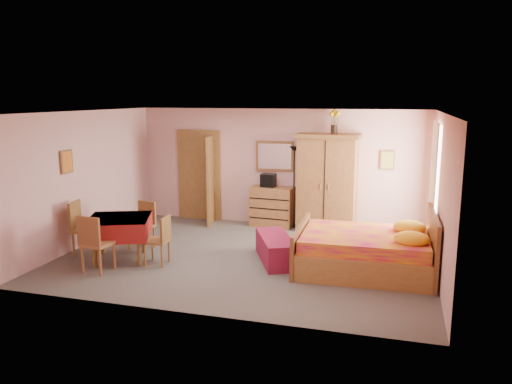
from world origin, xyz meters
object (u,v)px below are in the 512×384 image
(wardrobe, at_px, (327,183))
(sunflower_vase, at_px, (334,122))
(wall_mirror, at_px, (275,156))
(bench, at_px, (275,249))
(floor_lamp, at_px, (294,187))
(chair_west, at_px, (87,229))
(chair_south, at_px, (98,243))
(stereo, at_px, (268,180))
(bed, at_px, (364,240))
(dining_table, at_px, (120,239))
(chest_of_drawers, at_px, (272,207))
(chair_east, at_px, (157,240))
(chair_north, at_px, (141,226))

(wardrobe, distance_m, sunflower_vase, 1.31)
(wall_mirror, distance_m, bench, 2.96)
(floor_lamp, distance_m, chair_west, 4.44)
(floor_lamp, distance_m, chair_south, 4.53)
(floor_lamp, bearing_deg, stereo, -170.42)
(bed, relative_size, dining_table, 2.14)
(chest_of_drawers, relative_size, wardrobe, 0.45)
(chair_east, bearing_deg, wardrobe, -42.93)
(chest_of_drawers, distance_m, wall_mirror, 1.13)
(floor_lamp, xyz_separation_m, sunflower_vase, (0.86, -0.09, 1.45))
(chest_of_drawers, relative_size, chair_north, 1.05)
(wall_mirror, height_order, dining_table, wall_mirror)
(chair_west, bearing_deg, bed, 84.91)
(wall_mirror, bearing_deg, chair_west, -134.63)
(wall_mirror, xyz_separation_m, bed, (2.18, -2.60, -1.03))
(chair_north, distance_m, chair_west, 0.99)
(bench, xyz_separation_m, chair_south, (-2.70, -1.31, 0.26))
(chair_south, bearing_deg, chair_east, 44.21)
(chair_south, distance_m, chair_east, 0.97)
(bed, distance_m, bench, 1.56)
(bench, bearing_deg, chair_north, 179.44)
(dining_table, relative_size, chair_south, 1.07)
(wall_mirror, relative_size, wardrobe, 0.41)
(wall_mirror, relative_size, floor_lamp, 0.48)
(chest_of_drawers, distance_m, wardrobe, 1.36)
(stereo, height_order, floor_lamp, floor_lamp)
(bed, height_order, chair_south, bed)
(wall_mirror, bearing_deg, floor_lamp, -19.08)
(chest_of_drawers, distance_m, stereo, 0.60)
(sunflower_vase, bearing_deg, floor_lamp, 173.94)
(stereo, relative_size, dining_table, 0.30)
(chest_of_drawers, distance_m, floor_lamp, 0.66)
(wardrobe, height_order, chair_west, wardrobe)
(chair_east, bearing_deg, stereo, -24.31)
(sunflower_vase, bearing_deg, bench, -106.13)
(sunflower_vase, bearing_deg, wardrobe, -146.80)
(chair_west, bearing_deg, chair_east, 74.29)
(stereo, height_order, chair_north, stereo)
(bench, distance_m, chair_east, 2.08)
(chair_east, bearing_deg, floor_lamp, -32.07)
(wardrobe, height_order, bed, wardrobe)
(chest_of_drawers, distance_m, dining_table, 3.64)
(bench, xyz_separation_m, chair_west, (-3.38, -0.62, 0.28))
(chest_of_drawers, height_order, stereo, stereo)
(wardrobe, relative_size, bench, 1.56)
(chest_of_drawers, height_order, bed, bed)
(chair_east, bearing_deg, chair_west, 83.18)
(wall_mirror, xyz_separation_m, stereo, (-0.09, -0.22, -0.52))
(chair_north, distance_m, chair_east, 1.02)
(sunflower_vase, relative_size, chair_east, 0.59)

